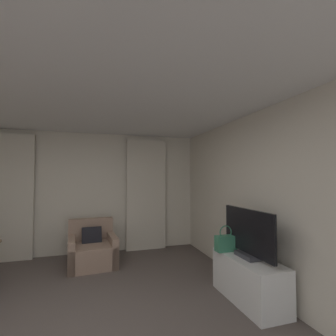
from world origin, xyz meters
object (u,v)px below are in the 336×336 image
at_px(handbag_primary, 226,243).
at_px(tv_console, 249,279).
at_px(armchair, 92,250).
at_px(tv_flatscreen, 248,235).

bearing_deg(handbag_primary, tv_console, -68.98).
distance_m(tv_console, handbag_primary, 0.55).
bearing_deg(armchair, tv_console, -45.32).
xyz_separation_m(armchair, tv_flatscreen, (1.98, -2.00, 0.60)).
relative_size(tv_console, tv_flatscreen, 1.07).
relative_size(tv_console, handbag_primary, 2.99).
xyz_separation_m(tv_console, handbag_primary, (-0.13, 0.35, 0.40)).
xyz_separation_m(armchair, tv_console, (1.98, -2.00, 0.01)).
bearing_deg(tv_flatscreen, armchair, 134.72).
distance_m(armchair, tv_flatscreen, 2.88).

